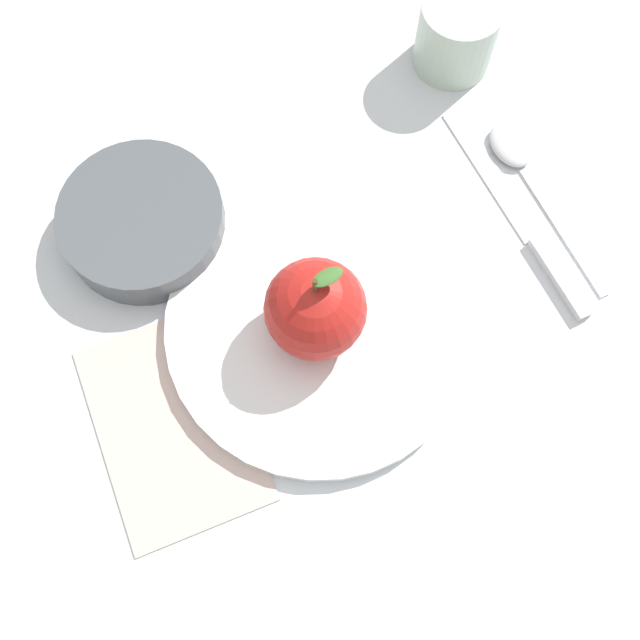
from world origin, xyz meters
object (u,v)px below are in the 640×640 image
side_bowl (142,220)px  linen_napkin (173,424)px  dinner_plate (320,325)px  apple (315,309)px  cup (457,31)px  spoon (523,164)px  knife (528,229)px

side_bowl → linen_napkin: side_bowl is taller
dinner_plate → apple: apple is taller
cup → spoon: (-0.01, -0.13, -0.03)m
linen_napkin → side_bowl: bearing=71.4°
side_bowl → cup: size_ratio=1.91×
knife → spoon: (0.03, 0.05, 0.00)m
knife → spoon: 0.06m
dinner_plate → side_bowl: 0.17m
cup → knife: 0.19m
side_bowl → knife: (0.28, -0.16, -0.02)m
apple → linen_napkin: bearing=-175.1°
apple → side_bowl: 0.17m
apple → linen_napkin: apple is taller
side_bowl → cup: bearing=3.6°
dinner_plate → linen_napkin: (-0.14, -0.01, -0.01)m
dinner_plate → side_bowl: (-0.09, 0.15, 0.01)m
cup → dinner_plate: bearing=-144.4°
side_bowl → knife: bearing=-29.5°
knife → linen_napkin: bearing=-179.8°
apple → side_bowl: size_ratio=0.70×
spoon → linen_napkin: size_ratio=1.07×
side_bowl → spoon: 0.33m
side_bowl → spoon: (0.32, -0.11, -0.02)m
apple → knife: 0.21m
side_bowl → cup: 0.32m
dinner_plate → side_bowl: size_ratio=1.83×
side_bowl → linen_napkin: bearing=-108.6°
spoon → linen_napkin: spoon is taller
spoon → linen_napkin: (-0.37, -0.05, -0.00)m
side_bowl → knife: 0.33m
apple → linen_napkin: 0.15m
dinner_plate → apple: (-0.00, -0.00, 0.05)m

